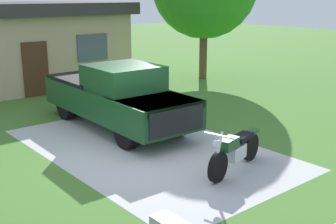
% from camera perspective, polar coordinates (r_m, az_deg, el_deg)
% --- Properties ---
extents(ground_plane, '(80.00, 80.00, 0.00)m').
position_cam_1_polar(ground_plane, '(11.23, -2.67, -4.78)').
color(ground_plane, '#47782D').
extents(driveway_pad, '(4.61, 7.60, 0.01)m').
position_cam_1_polar(driveway_pad, '(11.23, -2.67, -4.77)').
color(driveway_pad, '#BBBBBB').
rests_on(driveway_pad, ground).
extents(motorcycle, '(2.17, 0.88, 1.09)m').
position_cam_1_polar(motorcycle, '(9.81, 8.78, -5.01)').
color(motorcycle, black).
rests_on(motorcycle, ground).
extents(pickup_truck, '(2.14, 5.68, 1.90)m').
position_cam_1_polar(pickup_truck, '(12.92, -6.87, 2.20)').
color(pickup_truck, black).
rests_on(pickup_truck, ground).
extents(neighbor_house, '(9.60, 5.60, 3.50)m').
position_cam_1_polar(neighbor_house, '(19.74, -20.02, 8.32)').
color(neighbor_house, tan).
rests_on(neighbor_house, ground).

